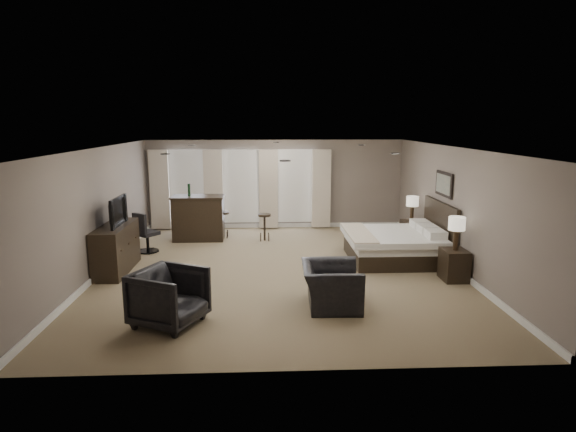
{
  "coord_description": "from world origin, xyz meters",
  "views": [
    {
      "loc": [
        -0.28,
        -9.88,
        3.14
      ],
      "look_at": [
        0.2,
        0.4,
        1.1
      ],
      "focal_mm": 30.0,
      "sensor_mm": 36.0,
      "label": 1
    }
  ],
  "objects_px": {
    "tv": "(114,222)",
    "bar_stool_right": "(265,227)",
    "armchair_far": "(169,295)",
    "desk_chair": "(147,232)",
    "dresser": "(116,248)",
    "nightstand_near": "(454,265)",
    "lamp_far": "(412,209)",
    "bar_counter": "(199,218)",
    "nightstand_far": "(411,232)",
    "bed": "(392,232)",
    "lamp_near": "(456,234)",
    "armchair_near": "(331,279)",
    "bar_stool_left": "(223,225)"
  },
  "relations": [
    {
      "from": "bed",
      "to": "lamp_near",
      "type": "height_order",
      "value": "bed"
    },
    {
      "from": "lamp_near",
      "to": "tv",
      "type": "height_order",
      "value": "lamp_near"
    },
    {
      "from": "lamp_far",
      "to": "bed",
      "type": "bearing_deg",
      "value": -121.54
    },
    {
      "from": "lamp_near",
      "to": "bar_stool_right",
      "type": "height_order",
      "value": "lamp_near"
    },
    {
      "from": "armchair_far",
      "to": "desk_chair",
      "type": "xyz_separation_m",
      "value": [
        -1.36,
        4.3,
        0.01
      ]
    },
    {
      "from": "dresser",
      "to": "armchair_far",
      "type": "relative_size",
      "value": 1.74
    },
    {
      "from": "bar_stool_left",
      "to": "lamp_near",
      "type": "bearing_deg",
      "value": -37.79
    },
    {
      "from": "dresser",
      "to": "desk_chair",
      "type": "height_order",
      "value": "desk_chair"
    },
    {
      "from": "lamp_near",
      "to": "bar_counter",
      "type": "bearing_deg",
      "value": 147.08
    },
    {
      "from": "tv",
      "to": "desk_chair",
      "type": "bearing_deg",
      "value": -11.05
    },
    {
      "from": "lamp_far",
      "to": "bar_stool_right",
      "type": "height_order",
      "value": "lamp_far"
    },
    {
      "from": "lamp_near",
      "to": "desk_chair",
      "type": "xyz_separation_m",
      "value": [
        -6.63,
        2.4,
        -0.46
      ]
    },
    {
      "from": "nightstand_far",
      "to": "bar_stool_left",
      "type": "distance_m",
      "value": 5.01
    },
    {
      "from": "armchair_near",
      "to": "bar_counter",
      "type": "bearing_deg",
      "value": 32.83
    },
    {
      "from": "dresser",
      "to": "nightstand_far",
      "type": "bearing_deg",
      "value": 16.08
    },
    {
      "from": "nightstand_near",
      "to": "lamp_far",
      "type": "relative_size",
      "value": 0.97
    },
    {
      "from": "bar_stool_right",
      "to": "desk_chair",
      "type": "bearing_deg",
      "value": -159.87
    },
    {
      "from": "armchair_near",
      "to": "bar_stool_left",
      "type": "relative_size",
      "value": 1.57
    },
    {
      "from": "bar_counter",
      "to": "nightstand_far",
      "type": "bearing_deg",
      "value": -7.13
    },
    {
      "from": "lamp_far",
      "to": "armchair_far",
      "type": "distance_m",
      "value": 7.14
    },
    {
      "from": "armchair_far",
      "to": "bar_stool_right",
      "type": "relative_size",
      "value": 1.37
    },
    {
      "from": "nightstand_far",
      "to": "armchair_far",
      "type": "relative_size",
      "value": 0.62
    },
    {
      "from": "bar_stool_left",
      "to": "lamp_far",
      "type": "bearing_deg",
      "value": -10.54
    },
    {
      "from": "bed",
      "to": "desk_chair",
      "type": "bearing_deg",
      "value": 170.64
    },
    {
      "from": "lamp_far",
      "to": "armchair_near",
      "type": "relative_size",
      "value": 0.57
    },
    {
      "from": "tv",
      "to": "bar_stool_left",
      "type": "distance_m",
      "value": 3.6
    },
    {
      "from": "bar_counter",
      "to": "bar_stool_right",
      "type": "height_order",
      "value": "bar_counter"
    },
    {
      "from": "nightstand_near",
      "to": "armchair_near",
      "type": "distance_m",
      "value": 2.94
    },
    {
      "from": "nightstand_far",
      "to": "bar_stool_right",
      "type": "relative_size",
      "value": 0.85
    },
    {
      "from": "armchair_far",
      "to": "armchair_near",
      "type": "bearing_deg",
      "value": -50.49
    },
    {
      "from": "lamp_near",
      "to": "lamp_far",
      "type": "height_order",
      "value": "lamp_near"
    },
    {
      "from": "bar_counter",
      "to": "bar_stool_left",
      "type": "height_order",
      "value": "bar_counter"
    },
    {
      "from": "bed",
      "to": "nightstand_far",
      "type": "xyz_separation_m",
      "value": [
        0.89,
        1.45,
        -0.37
      ]
    },
    {
      "from": "tv",
      "to": "lamp_near",
      "type": "bearing_deg",
      "value": -97.46
    },
    {
      "from": "tv",
      "to": "bar_stool_right",
      "type": "bearing_deg",
      "value": -51.04
    },
    {
      "from": "nightstand_near",
      "to": "bar_counter",
      "type": "height_order",
      "value": "bar_counter"
    },
    {
      "from": "nightstand_near",
      "to": "tv",
      "type": "bearing_deg",
      "value": 172.54
    },
    {
      "from": "desk_chair",
      "to": "bed",
      "type": "bearing_deg",
      "value": -153.21
    },
    {
      "from": "dresser",
      "to": "bar_counter",
      "type": "bearing_deg",
      "value": 63.0
    },
    {
      "from": "bed",
      "to": "bar_counter",
      "type": "bearing_deg",
      "value": 155.3
    },
    {
      "from": "bed",
      "to": "desk_chair",
      "type": "distance_m",
      "value": 5.82
    },
    {
      "from": "tv",
      "to": "desk_chair",
      "type": "distance_m",
      "value": 1.62
    },
    {
      "from": "dresser",
      "to": "armchair_far",
      "type": "height_order",
      "value": "dresser"
    },
    {
      "from": "tv",
      "to": "nightstand_near",
      "type": "bearing_deg",
      "value": -97.46
    },
    {
      "from": "bar_stool_right",
      "to": "dresser",
      "type": "bearing_deg",
      "value": -141.04
    },
    {
      "from": "nightstand_near",
      "to": "armchair_far",
      "type": "relative_size",
      "value": 0.63
    },
    {
      "from": "tv",
      "to": "bar_counter",
      "type": "bearing_deg",
      "value": -27.0
    },
    {
      "from": "nightstand_near",
      "to": "tv",
      "type": "height_order",
      "value": "tv"
    },
    {
      "from": "armchair_near",
      "to": "nightstand_far",
      "type": "bearing_deg",
      "value": -30.46
    },
    {
      "from": "nightstand_far",
      "to": "lamp_far",
      "type": "bearing_deg",
      "value": 0.0
    }
  ]
}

